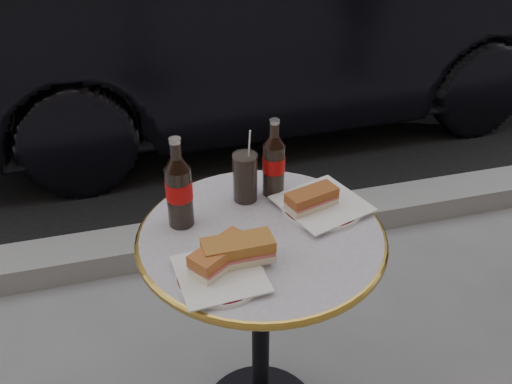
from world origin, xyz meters
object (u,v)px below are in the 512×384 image
object	(u,v)px
bistro_table	(261,336)
plate_right	(322,206)
cola_glass	(245,177)
parked_car	(268,18)
plate_left	(220,276)
cola_bottle_left	(178,183)
cola_bottle_right	(274,158)

from	to	relation	value
bistro_table	plate_right	distance (m)	0.42
plate_right	cola_glass	xyz separation A→B (m)	(-0.18, 0.09, 0.06)
plate_right	parked_car	distance (m)	2.11
cola_glass	parked_car	size ratio (longest dim) A/B	0.04
plate_left	parked_car	size ratio (longest dim) A/B	0.05
plate_left	cola_glass	size ratio (longest dim) A/B	1.45
plate_left	cola_bottle_left	size ratio (longest dim) A/B	0.82
plate_right	cola_glass	size ratio (longest dim) A/B	1.58
plate_left	cola_bottle_right	world-z (taller)	cola_bottle_right
plate_right	cola_bottle_right	distance (m)	0.18
cola_glass	plate_left	bearing A→B (deg)	-114.43
cola_bottle_left	parked_car	world-z (taller)	parked_car
cola_bottle_left	cola_glass	world-z (taller)	cola_bottle_left
cola_bottle_left	cola_bottle_right	size ratio (longest dim) A/B	1.09
bistro_table	parked_car	xyz separation A→B (m)	(0.64, 2.12, 0.26)
bistro_table	cola_glass	distance (m)	0.46
plate_right	cola_glass	distance (m)	0.21
cola_bottle_left	cola_glass	xyz separation A→B (m)	(0.18, 0.06, -0.05)
cola_bottle_right	parked_car	xyz separation A→B (m)	(0.56, 1.96, -0.21)
plate_left	cola_glass	xyz separation A→B (m)	(0.13, 0.29, 0.06)
bistro_table	plate_right	bearing A→B (deg)	18.50
plate_left	parked_car	xyz separation A→B (m)	(0.78, 2.26, -0.11)
cola_bottle_right	cola_glass	world-z (taller)	cola_bottle_right
cola_glass	plate_right	bearing A→B (deg)	-27.39
cola_bottle_right	parked_car	bearing A→B (deg)	73.92
bistro_table	cola_bottle_left	bearing A→B (deg)	153.62
cola_bottle_right	cola_glass	size ratio (longest dim) A/B	1.62
cola_glass	parked_car	world-z (taller)	parked_car
plate_right	plate_left	bearing A→B (deg)	-147.84
plate_right	cola_bottle_left	size ratio (longest dim) A/B	0.89
bistro_table	parked_car	bearing A→B (deg)	73.10
cola_bottle_right	plate_right	bearing A→B (deg)	-45.34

